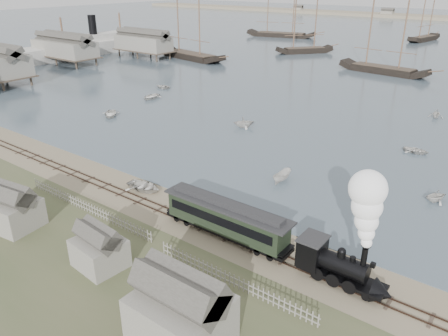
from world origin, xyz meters
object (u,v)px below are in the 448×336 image
Objects in this scene: passenger_coach at (226,218)px; beached_dinghy at (144,186)px; locomotive at (357,240)px; steamship at (93,34)px.

passenger_coach is 3.03× the size of beached_dinghy.
locomotive is 124.40m from steamship.
steamship reaches higher than beached_dinghy.
passenger_coach is (-12.18, 0.00, -2.38)m from locomotive.
locomotive is at bearing -119.44° from steamship.
locomotive is at bearing 0.00° from passenger_coach.
beached_dinghy is at bearing 175.25° from locomotive.
beached_dinghy is (-13.35, 2.12, -1.59)m from passenger_coach.
steamship is (-96.75, 60.07, 3.77)m from passenger_coach.
steamship is at bearing 50.25° from beached_dinghy.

